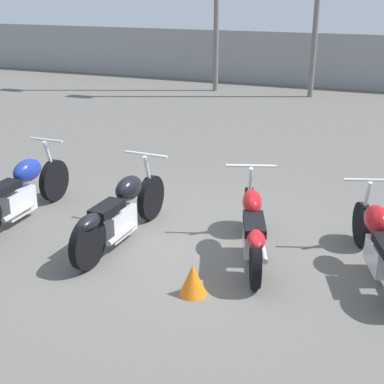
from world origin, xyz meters
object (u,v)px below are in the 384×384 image
Objects in this scene: motorcycle_slot_0 at (19,192)px; motorcycle_slot_1 at (121,212)px; motorcycle_slot_2 at (253,227)px; traffic_cone_near at (193,280)px; motorcycle_slot_3 at (380,244)px.

motorcycle_slot_1 is at bearing -3.20° from motorcycle_slot_0.
motorcycle_slot_0 is 3.32m from motorcycle_slot_2.
traffic_cone_near is (2.96, -0.94, -0.26)m from motorcycle_slot_0.
motorcycle_slot_0 is 1.12× the size of motorcycle_slot_3.
traffic_cone_near is at bearing -30.24° from motorcycle_slot_1.
traffic_cone_near is at bearing -127.39° from motorcycle_slot_2.
motorcycle_slot_1 reaches higher than traffic_cone_near.
motorcycle_slot_0 is 1.65m from motorcycle_slot_1.
traffic_cone_near is at bearing -17.60° from motorcycle_slot_0.
motorcycle_slot_0 is 4.79m from motorcycle_slot_3.
motorcycle_slot_2 is 1.00× the size of motorcycle_slot_3.
motorcycle_slot_0 reaches higher than motorcycle_slot_3.
motorcycle_slot_0 is at bearing 164.27° from motorcycle_slot_3.
motorcycle_slot_3 is (4.78, 0.20, -0.04)m from motorcycle_slot_0.
motorcycle_slot_3 is 5.61× the size of traffic_cone_near.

